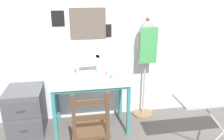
% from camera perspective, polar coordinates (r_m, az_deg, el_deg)
% --- Properties ---
extents(ground_plane, '(14.00, 14.00, 0.00)m').
position_cam_1_polar(ground_plane, '(3.07, -4.83, -17.65)').
color(ground_plane, '#5B5651').
extents(wall_back, '(10.00, 0.07, 2.55)m').
position_cam_1_polar(wall_back, '(3.16, -6.54, 8.87)').
color(wall_back, silver).
rests_on(wall_back, ground_plane).
extents(sewing_table, '(1.04, 0.59, 0.76)m').
position_cam_1_polar(sewing_table, '(2.98, -5.66, -4.18)').
color(sewing_table, silver).
rests_on(sewing_table, ground_plane).
extents(sewing_machine, '(0.37, 0.19, 0.32)m').
position_cam_1_polar(sewing_machine, '(2.95, -5.44, 0.56)').
color(sewing_machine, silver).
rests_on(sewing_machine, sewing_table).
extents(fabric_bowl, '(0.11, 0.11, 0.05)m').
position_cam_1_polar(fabric_bowl, '(2.90, -13.11, -2.55)').
color(fabric_bowl, silver).
rests_on(fabric_bowl, sewing_table).
extents(scissors, '(0.10, 0.12, 0.01)m').
position_cam_1_polar(scissors, '(2.92, 2.34, -2.42)').
color(scissors, silver).
rests_on(scissors, sewing_table).
extents(thread_spool_near_machine, '(0.04, 0.04, 0.04)m').
position_cam_1_polar(thread_spool_near_machine, '(3.05, -1.58, -1.10)').
color(thread_spool_near_machine, orange).
rests_on(thread_spool_near_machine, sewing_table).
extents(thread_spool_mid_table, '(0.03, 0.03, 0.04)m').
position_cam_1_polar(thread_spool_mid_table, '(2.96, -0.34, -1.77)').
color(thread_spool_mid_table, '#2875C1').
rests_on(thread_spool_mid_table, sewing_table).
extents(thread_spool_far_edge, '(0.04, 0.04, 0.04)m').
position_cam_1_polar(thread_spool_far_edge, '(2.96, 0.76, -1.77)').
color(thread_spool_far_edge, yellow).
rests_on(thread_spool_far_edge, sewing_table).
extents(wooden_chair, '(0.40, 0.38, 0.93)m').
position_cam_1_polar(wooden_chair, '(2.49, -5.60, -15.11)').
color(wooden_chair, '#513823').
rests_on(wooden_chair, ground_plane).
extents(filing_cabinet, '(0.47, 0.53, 0.65)m').
position_cam_1_polar(filing_cabinet, '(3.26, -21.48, -9.91)').
color(filing_cabinet, '#4C4C51').
rests_on(filing_cabinet, ground_plane).
extents(dress_form, '(0.32, 0.32, 1.54)m').
position_cam_1_polar(dress_form, '(3.22, 8.91, 5.61)').
color(dress_form, '#846647').
rests_on(dress_form, ground_plane).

